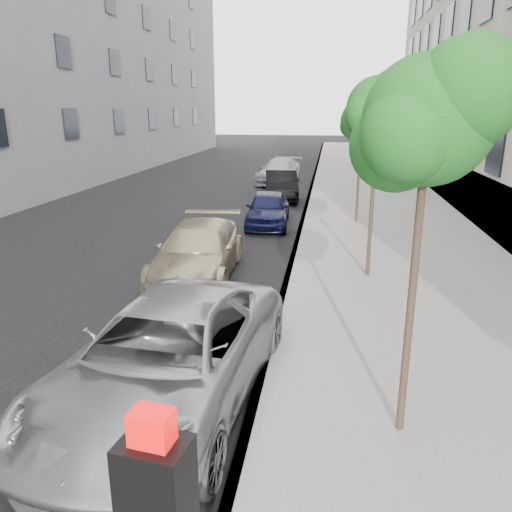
% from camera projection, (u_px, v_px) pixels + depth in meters
% --- Properties ---
extents(ground, '(160.00, 160.00, 0.00)m').
position_uv_depth(ground, '(130.00, 492.00, 5.76)').
color(ground, black).
rests_on(ground, ground).
extents(sidewalk, '(6.40, 72.00, 0.14)m').
position_uv_depth(sidewalk, '(368.00, 186.00, 27.90)').
color(sidewalk, gray).
rests_on(sidewalk, ground).
extents(curb, '(0.15, 72.00, 0.14)m').
position_uv_depth(curb, '(312.00, 185.00, 28.33)').
color(curb, '#9E9B93').
rests_on(curb, ground).
extents(tree_near, '(1.79, 1.59, 4.88)m').
position_uv_depth(tree_near, '(431.00, 120.00, 5.55)').
color(tree_near, '#38281C').
rests_on(tree_near, sidewalk).
extents(tree_mid, '(1.81, 1.61, 5.02)m').
position_uv_depth(tree_mid, '(380.00, 108.00, 11.68)').
color(tree_mid, '#38281C').
rests_on(tree_mid, sidewalk).
extents(tree_far, '(1.63, 1.43, 4.61)m').
position_uv_depth(tree_far, '(363.00, 117.00, 17.94)').
color(tree_far, '#38281C').
rests_on(tree_far, sidewalk).
extents(minivan, '(3.05, 5.75, 1.54)m').
position_uv_depth(minivan, '(168.00, 357.00, 7.28)').
color(minivan, '#A1A4A6').
rests_on(minivan, ground).
extents(suv, '(2.17, 4.87, 1.39)m').
position_uv_depth(suv, '(198.00, 251.00, 12.96)').
color(suv, tan).
rests_on(suv, ground).
extents(sedan_blue, '(1.71, 3.86, 1.29)m').
position_uv_depth(sedan_blue, '(268.00, 209.00, 18.66)').
color(sedan_blue, black).
rests_on(sedan_blue, ground).
extents(sedan_black, '(2.03, 4.36, 1.38)m').
position_uv_depth(sedan_black, '(281.00, 185.00, 24.06)').
color(sedan_black, black).
rests_on(sedan_black, ground).
extents(sedan_rear, '(2.63, 5.05, 1.40)m').
position_uv_depth(sedan_rear, '(279.00, 171.00, 29.24)').
color(sedan_rear, '#95979C').
rests_on(sedan_rear, ground).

